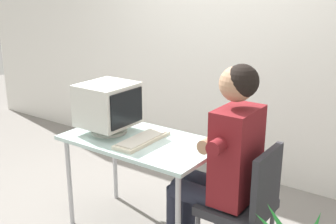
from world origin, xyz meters
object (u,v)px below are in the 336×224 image
keyboard (142,140)px  office_chair (246,202)px  crt_monitor (108,105)px  desk (141,148)px  person_seated (222,158)px

keyboard → office_chair: (0.80, 0.04, -0.26)m
office_chair → crt_monitor: bearing=-178.2°
desk → person_seated: size_ratio=0.82×
desk → office_chair: office_chair is taller
crt_monitor → office_chair: size_ratio=0.45×
desk → crt_monitor: crt_monitor is taller
keyboard → desk: bearing=143.2°
office_chair → person_seated: bearing=180.0°
person_seated → office_chair: bearing=-0.0°
person_seated → crt_monitor: bearing=-177.8°
desk → person_seated: 0.67m
office_chair → person_seated: person_seated is taller
keyboard → person_seated: person_seated is taller
keyboard → office_chair: size_ratio=0.54×
desk → office_chair: size_ratio=1.28×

